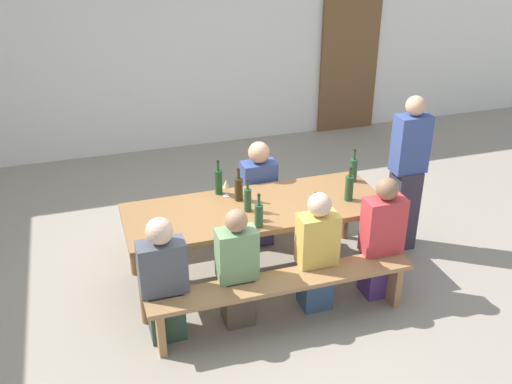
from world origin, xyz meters
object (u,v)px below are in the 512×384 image
Objects in this scene: bench_near at (283,288)px; wine_bottle_4 at (259,215)px; wine_glass_2 at (258,209)px; wine_bottle_5 at (353,169)px; standing_host at (407,177)px; seated_guest_near_2 at (317,254)px; wine_bottle_2 at (219,181)px; seated_guest_near_0 at (164,282)px; tasting_table at (256,213)px; wine_bottle_3 at (248,199)px; wine_bottle_0 at (239,189)px; seated_guest_near_3 at (381,241)px; wine_bottle_1 at (349,188)px; seated_guest_far_0 at (259,195)px; wine_glass_3 at (244,215)px; wine_glass_0 at (226,184)px; wooden_door at (349,62)px; wine_glass_1 at (315,196)px; seated_guest_near_1 at (237,270)px; bench_far at (235,207)px.

bench_near is 7.37× the size of wine_bottle_4.
wine_glass_2 is (0.03, 0.10, 0.00)m from wine_bottle_4.
bench_near is 6.78× the size of wine_bottle_5.
seated_guest_near_2 is at bearing 28.28° from standing_host.
seated_guest_near_2 is (-0.71, -0.81, -0.34)m from wine_bottle_5.
wine_bottle_4 is at bearing -76.17° from wine_bottle_2.
tasting_table is at bearing -58.49° from seated_guest_near_0.
standing_host is (1.64, 0.31, -0.07)m from wine_glass_2.
wine_bottle_4 is (0.01, -0.29, -0.00)m from wine_bottle_3.
seated_guest_near_3 reaches higher than wine_bottle_0.
seated_guest_far_0 is (-0.64, 0.72, -0.33)m from wine_bottle_1.
wine_glass_3 is 0.16× the size of seated_guest_far_0.
wine_bottle_4 is at bearing -167.37° from wine_bottle_1.
wine_bottle_2 reaches higher than wine_glass_3.
tasting_table is 13.70× the size of wine_glass_0.
wine_glass_0 reaches higher than bench_near.
wine_bottle_0 is at bearing -38.43° from seated_guest_far_0.
wooden_door reaches higher than wine_glass_1.
wooden_door is at bearing 54.47° from wine_glass_2.
wooden_door is 5.29m from seated_guest_near_0.
wine_bottle_3 is (-0.95, 0.08, -0.01)m from wine_bottle_1.
wine_bottle_1 is 0.28× the size of seated_guest_near_3.
wine_bottle_2 is at bearing 108.56° from wine_glass_2.
seated_guest_near_1 is (0.61, 0.00, -0.02)m from seated_guest_near_0.
seated_guest_near_0 reaches higher than seated_guest_near_1.
wine_bottle_3 is at bearing -85.27° from wine_bottle_0.
seated_guest_near_0 is (-3.48, -3.95, -0.52)m from wooden_door.
wine_bottle_2 is 1.02m from seated_guest_near_1.
seated_guest_near_3 is (1.23, -0.95, -0.32)m from wine_bottle_2.
wooden_door is at bearing -35.98° from seated_guest_near_1.
wine_bottle_3 is at bearing 40.11° from seated_guest_near_2.
bench_near is 1.24m from wine_bottle_2.
wine_bottle_2 is 1.23m from seated_guest_near_0.
seated_guest_near_1 reaches higher than wine_bottle_3.
standing_host is at bearing 27.04° from bench_near.
wine_bottle_5 is at bearing 58.71° from wine_bottle_1.
seated_guest_near_3 is at bearing -37.54° from wine_bottle_2.
seated_guest_far_0 reaches higher than seated_guest_near_0.
bench_far is 0.77m from wine_bottle_0.
seated_guest_near_2 is at bearing 6.94° from seated_guest_far_0.
bench_near is 12.74× the size of wine_glass_3.
wine_glass_3 is 1.84m from standing_host.
tasting_table is 7.08× the size of wine_bottle_5.
tasting_table is 1.47× the size of standing_host.
wooden_door is 3.64m from seated_guest_far_0.
standing_host is (1.84, -0.29, -0.09)m from wine_bottle_2.
wine_bottle_2 is at bearing 125.51° from tasting_table.
wine_glass_2 is at bearing -68.96° from seated_guest_near_0.
seated_guest_near_0 is (-0.85, -0.76, -0.34)m from wine_bottle_0.
seated_guest_near_2 is 1.18m from seated_guest_far_0.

